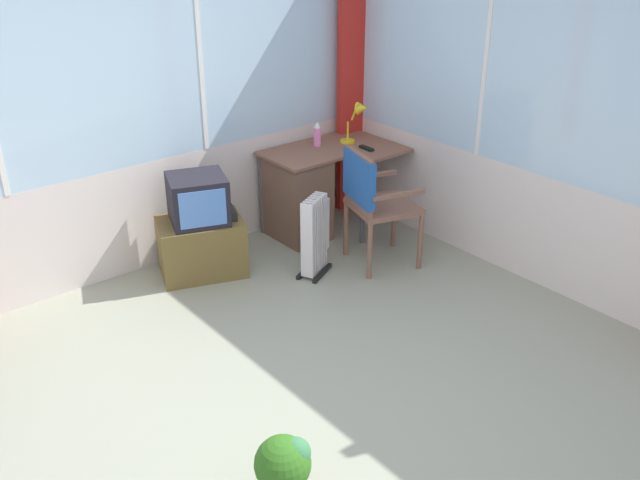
{
  "coord_description": "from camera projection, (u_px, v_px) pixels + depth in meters",
  "views": [
    {
      "loc": [
        -1.96,
        -2.58,
        2.68
      ],
      "look_at": [
        0.55,
        0.49,
        0.75
      ],
      "focal_mm": 39.93,
      "sensor_mm": 36.0,
      "label": 1
    }
  ],
  "objects": [
    {
      "name": "ground",
      "position": [
        299.0,
        417.0,
        4.1
      ],
      "size": [
        5.66,
        5.37,
        0.06
      ],
      "primitive_type": "cube",
      "color": "gray"
    },
    {
      "name": "north_window_panel",
      "position": [
        105.0,
        104.0,
        5.04
      ],
      "size": [
        4.66,
        0.07,
        2.69
      ],
      "color": "silver",
      "rests_on": "ground"
    },
    {
      "name": "east_window_panel",
      "position": [
        570.0,
        113.0,
        4.84
      ],
      "size": [
        0.07,
        4.37,
        2.69
      ],
      "color": "silver",
      "rests_on": "ground"
    },
    {
      "name": "curtain_corner",
      "position": [
        352.0,
        70.0,
        6.24
      ],
      "size": [
        0.29,
        0.09,
        2.59
      ],
      "primitive_type": "cube",
      "rotation": [
        0.0,
        0.0,
        -0.08
      ],
      "color": "red",
      "rests_on": "ground"
    },
    {
      "name": "desk",
      "position": [
        301.0,
        193.0,
        6.05
      ],
      "size": [
        1.1,
        0.79,
        0.74
      ],
      "color": "brown",
      "rests_on": "ground"
    },
    {
      "name": "desk_lamp",
      "position": [
        359.0,
        116.0,
        6.1
      ],
      "size": [
        0.23,
        0.2,
        0.36
      ],
      "color": "yellow",
      "rests_on": "desk"
    },
    {
      "name": "tv_remote",
      "position": [
        366.0,
        148.0,
        6.01
      ],
      "size": [
        0.05,
        0.15,
        0.02
      ],
      "primitive_type": "cube",
      "rotation": [
        0.0,
        0.0,
        -0.03
      ],
      "color": "black",
      "rests_on": "desk"
    },
    {
      "name": "spray_bottle",
      "position": [
        317.0,
        134.0,
        6.06
      ],
      "size": [
        0.06,
        0.06,
        0.22
      ],
      "color": "pink",
      "rests_on": "desk"
    },
    {
      "name": "wooden_armchair",
      "position": [
        370.0,
        194.0,
        5.46
      ],
      "size": [
        0.6,
        0.6,
        0.95
      ],
      "color": "brown",
      "rests_on": "ground"
    },
    {
      "name": "tv_on_stand",
      "position": [
        201.0,
        231.0,
        5.45
      ],
      "size": [
        0.75,
        0.63,
        0.8
      ],
      "color": "brown",
      "rests_on": "ground"
    },
    {
      "name": "space_heater",
      "position": [
        316.0,
        235.0,
        5.47
      ],
      "size": [
        0.37,
        0.29,
        0.64
      ],
      "color": "silver",
      "rests_on": "ground"
    },
    {
      "name": "potted_plant",
      "position": [
        284.0,
        467.0,
        3.4
      ],
      "size": [
        0.28,
        0.28,
        0.38
      ],
      "color": "#A55F3F",
      "rests_on": "ground"
    }
  ]
}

